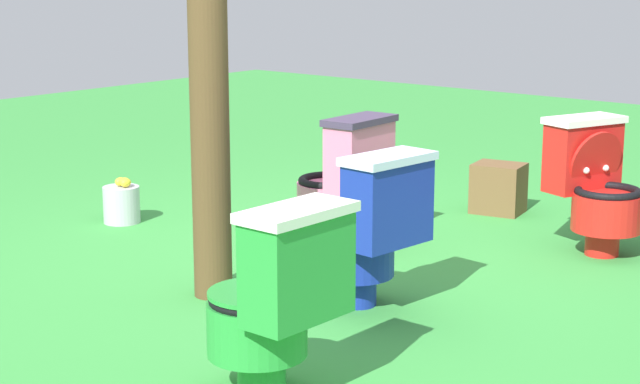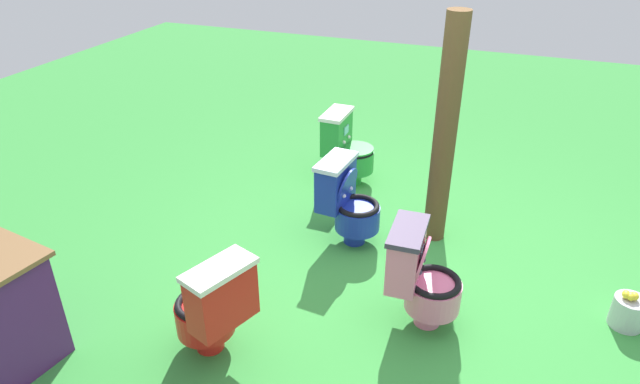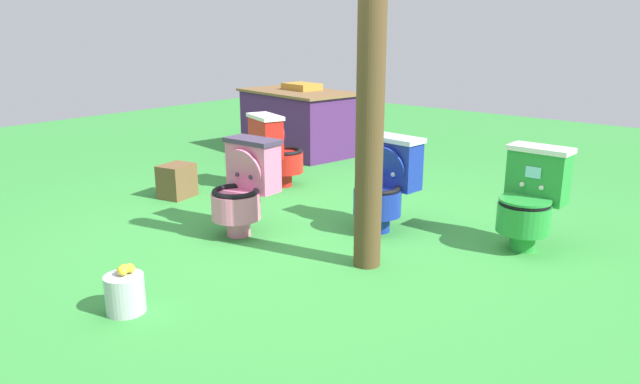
{
  "view_description": "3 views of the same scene",
  "coord_description": "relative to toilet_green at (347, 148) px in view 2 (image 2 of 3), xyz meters",
  "views": [
    {
      "loc": [
        3.96,
        3.32,
        1.57
      ],
      "look_at": [
        0.19,
        0.18,
        0.47
      ],
      "focal_mm": 59.5,
      "sensor_mm": 36.0,
      "label": 1
    },
    {
      "loc": [
        -3.46,
        -0.65,
        2.63
      ],
      "look_at": [
        0.16,
        0.74,
        0.48
      ],
      "focal_mm": 31.12,
      "sensor_mm": 36.0,
      "label": 2
    },
    {
      "loc": [
        2.77,
        -3.19,
        1.57
      ],
      "look_at": [
        -0.07,
        0.18,
        0.32
      ],
      "focal_mm": 33.42,
      "sensor_mm": 36.0,
      "label": 3
    }
  ],
  "objects": [
    {
      "name": "lemon_bucket",
      "position": [
        -1.33,
        -2.45,
        -0.25
      ],
      "size": [
        0.22,
        0.22,
        0.28
      ],
      "color": "#B7B7BF",
      "rests_on": "ground"
    },
    {
      "name": "toilet_pink",
      "position": [
        -1.78,
        -1.11,
        0.0
      ],
      "size": [
        0.44,
        0.51,
        0.73
      ],
      "rotation": [
        0.0,
        0.0,
        3.19
      ],
      "color": "pink",
      "rests_on": "ground"
    },
    {
      "name": "toilet_red",
      "position": [
        -2.54,
        0.02,
        0.0
      ],
      "size": [
        0.55,
        0.6,
        0.73
      ],
      "rotation": [
        0.0,
        0.0,
        5.93
      ],
      "color": "red",
      "rests_on": "ground"
    },
    {
      "name": "wooden_post",
      "position": [
        -0.69,
        -1.02,
        0.57
      ],
      "size": [
        0.18,
        0.18,
        1.88
      ],
      "primitive_type": "cylinder",
      "color": "brown",
      "rests_on": "ground"
    },
    {
      "name": "toilet_blue",
      "position": [
        -1.01,
        -0.34,
        0.0
      ],
      "size": [
        0.45,
        0.53,
        0.73
      ],
      "rotation": [
        0.0,
        0.0,
        3.05
      ],
      "color": "#192D9E",
      "rests_on": "ground"
    },
    {
      "name": "ground",
      "position": [
        -1.29,
        -0.89,
        -0.37
      ],
      "size": [
        14.0,
        14.0,
        0.0
      ],
      "primitive_type": "plane",
      "color": "green"
    },
    {
      "name": "toilet_green",
      "position": [
        0.0,
        0.0,
        0.0
      ],
      "size": [
        0.44,
        0.5,
        0.73
      ],
      "rotation": [
        0.0,
        0.0,
        3.13
      ],
      "color": "green",
      "rests_on": "ground"
    }
  ]
}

